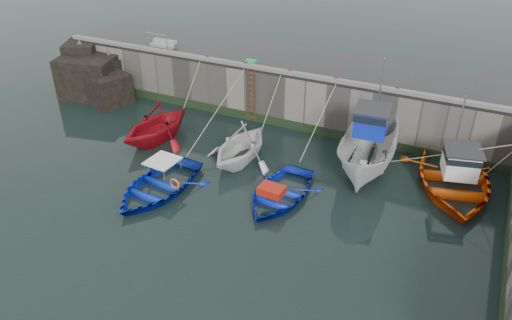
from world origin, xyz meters
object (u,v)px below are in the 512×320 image
at_px(boat_near_blue, 158,190).
at_px(boat_far_orange, 453,178).
at_px(bollard_e, 398,89).
at_px(boat_near_blacktrim, 241,160).
at_px(boat_near_navy, 279,197).
at_px(boat_far_white, 369,150).
at_px(fish_crate, 251,63).
at_px(ladder, 251,96).
at_px(bollard_d, 336,79).
at_px(boat_near_white, 158,139).
at_px(bollard_c, 290,71).
at_px(bollard_b, 246,64).
at_px(bollard_a, 207,58).

xyz_separation_m(boat_near_blue, boat_far_orange, (12.22, 6.22, 0.44)).
distance_m(boat_near_blue, bollard_e, 12.77).
height_order(boat_near_blacktrim, boat_near_navy, boat_near_blacktrim).
xyz_separation_m(boat_far_white, fish_crate, (-7.83, 3.02, 2.21)).
relative_size(boat_near_blacktrim, bollard_e, 15.87).
height_order(ladder, boat_near_blue, ladder).
bearing_deg(bollard_d, boat_near_blacktrim, -125.40).
height_order(boat_near_white, bollard_e, bollard_e).
xyz_separation_m(ladder, bollard_e, (8.00, 0.34, 1.71)).
bearing_deg(boat_near_navy, boat_near_blacktrim, 148.10).
height_order(boat_near_blacktrim, bollard_c, bollard_c).
distance_m(ladder, boat_near_navy, 8.08).
height_order(boat_near_white, boat_far_white, boat_far_white).
distance_m(boat_near_white, bollard_b, 6.47).
distance_m(boat_near_white, boat_far_white, 11.36).
relative_size(boat_near_white, bollard_e, 16.71).
xyz_separation_m(boat_near_navy, fish_crate, (-4.87, 7.08, 3.31)).
bearing_deg(boat_near_white, bollard_a, 90.95).
relative_size(boat_far_orange, bollard_b, 27.41).
distance_m(ladder, bollard_d, 5.11).
height_order(boat_near_blacktrim, boat_far_white, boat_far_white).
xyz_separation_m(boat_near_white, bollard_a, (0.63, 4.60, 3.30)).
bearing_deg(boat_near_blacktrim, boat_far_white, 20.75).
xyz_separation_m(boat_far_orange, bollard_b, (-12.01, 2.51, 2.86)).
bearing_deg(bollard_c, boat_near_blacktrim, -98.65).
relative_size(boat_near_navy, bollard_e, 16.83).
height_order(boat_near_navy, bollard_c, bollard_c).
relative_size(ladder, boat_near_navy, 0.68).
relative_size(boat_near_white, boat_near_navy, 0.99).
bearing_deg(bollard_a, boat_far_orange, -9.82).
height_order(boat_near_blue, boat_near_navy, boat_near_blue).
distance_m(boat_near_white, boat_far_orange, 15.29).
bearing_deg(bollard_b, ladder, -33.86).
bearing_deg(bollard_b, boat_far_orange, -11.82).
distance_m(boat_far_white, fish_crate, 8.68).
height_order(boat_near_blacktrim, bollard_a, bollard_a).
xyz_separation_m(boat_far_orange, fish_crate, (-11.82, 2.78, 2.87)).
height_order(boat_near_white, bollard_b, bollard_b).
relative_size(boat_near_navy, bollard_b, 16.83).
height_order(boat_far_white, boat_far_orange, boat_far_white).
relative_size(boat_far_orange, bollard_c, 27.41).
bearing_deg(bollard_b, boat_near_white, -124.23).
xyz_separation_m(boat_near_white, fish_crate, (3.32, 4.88, 3.31)).
relative_size(boat_near_blacktrim, boat_far_orange, 0.58).
relative_size(boat_near_blue, bollard_e, 18.31).
bearing_deg(boat_far_orange, boat_near_blacktrim, 178.03).
bearing_deg(boat_near_navy, fish_crate, 127.70).
height_order(boat_far_white, bollard_e, boat_far_white).
relative_size(bollard_b, bollard_e, 1.00).
distance_m(boat_near_white, bollard_d, 10.16).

